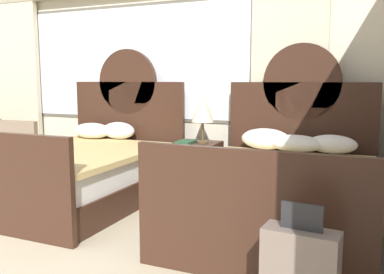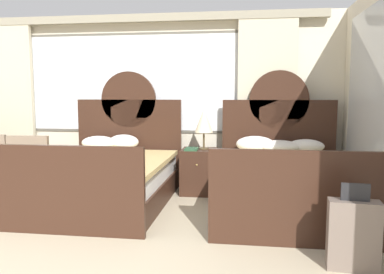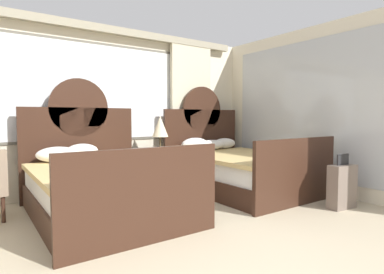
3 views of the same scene
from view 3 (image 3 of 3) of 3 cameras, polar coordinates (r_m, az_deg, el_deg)
The scene contains 8 objects.
wall_back_window at distance 5.24m, azimuth -20.30°, elevation 5.54°, with size 6.52×0.22×2.70m.
wall_right_mirror at distance 5.51m, azimuth 22.21°, elevation 4.67°, with size 0.08×4.21×2.70m.
bed_near_window at distance 4.14m, azimuth -15.76°, elevation -8.54°, with size 1.66×2.24×1.80m.
bed_near_mirror at distance 5.35m, azimuth 8.35°, elevation -5.64°, with size 1.66×2.24×1.80m.
nightstand_between_beds at distance 5.24m, azimuth -6.25°, elevation -6.25°, with size 0.50×0.53×0.65m.
table_lamp_on_nightstand at distance 5.22m, azimuth -5.78°, elevation 1.87°, with size 0.27×0.27×0.59m.
book_on_nightstand at distance 5.06m, azimuth -6.70°, elevation -2.71°, with size 0.18×0.26×0.03m.
suitcase_on_floor at distance 4.72m, azimuth 25.49°, elevation -8.04°, with size 0.42×0.21×0.73m.
Camera 3 is at (-1.33, -1.46, 1.23)m, focal length 29.50 mm.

